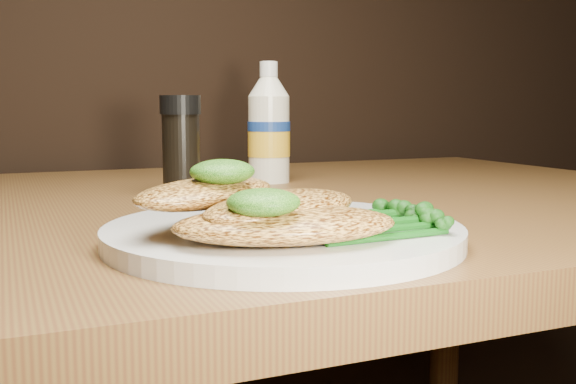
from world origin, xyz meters
name	(u,v)px	position (x,y,z in m)	size (l,w,h in m)	color
plate	(283,234)	(-0.06, 0.80, 0.76)	(0.28, 0.28, 0.01)	silver
chicken_front	(286,225)	(-0.08, 0.73, 0.78)	(0.15, 0.08, 0.02)	#E8A649
chicken_mid	(282,207)	(-0.07, 0.76, 0.78)	(0.14, 0.07, 0.02)	#E8A649
chicken_back	(207,193)	(-0.12, 0.80, 0.79)	(0.14, 0.07, 0.02)	#E8A649
pesto_front	(263,202)	(-0.10, 0.72, 0.79)	(0.05, 0.04, 0.02)	#0A3608
pesto_back	(222,172)	(-0.11, 0.79, 0.81)	(0.05, 0.04, 0.02)	#0A3608
broccolini_bundle	(366,218)	(-0.01, 0.75, 0.77)	(0.13, 0.10, 0.02)	#114F11
mayo_bottle	(269,122)	(0.08, 1.18, 0.83)	(0.06, 0.06, 0.16)	#EDE6C9
pepper_grinder	(181,145)	(-0.06, 1.11, 0.81)	(0.05, 0.05, 0.12)	black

